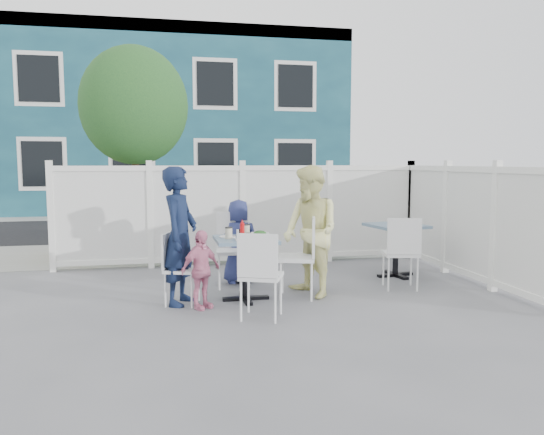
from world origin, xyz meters
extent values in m
plane|color=slate|center=(0.00, 0.00, 0.00)|extent=(80.00, 80.00, 0.00)
cube|color=gray|center=(0.00, 3.80, 0.01)|extent=(24.00, 2.60, 0.01)
cube|color=black|center=(0.00, 7.50, 0.00)|extent=(24.00, 5.00, 0.01)
cube|color=gray|center=(0.00, 10.60, 0.01)|extent=(24.00, 1.60, 0.01)
cube|color=#184454|center=(-0.50, 14.00, 3.00)|extent=(11.00, 6.00, 6.00)
cube|color=white|center=(-0.50, 11.04, 5.80)|extent=(11.00, 0.08, 0.40)
cube|color=black|center=(-3.00, 11.02, 1.60)|extent=(1.20, 0.04, 1.40)
cube|color=black|center=(1.00, 11.02, 1.60)|extent=(1.20, 0.04, 1.40)
cube|color=black|center=(-3.00, 11.02, 4.10)|extent=(1.20, 0.04, 1.40)
cube|color=black|center=(1.00, 11.02, 4.10)|extent=(1.20, 0.04, 1.40)
cube|color=white|center=(0.10, 2.40, 0.82)|extent=(5.80, 0.04, 1.40)
cube|color=white|center=(0.10, 2.40, 1.56)|extent=(5.86, 0.08, 0.08)
cube|color=white|center=(0.10, 2.40, 0.06)|extent=(5.86, 0.08, 0.12)
cube|color=white|center=(3.00, 0.60, 0.82)|extent=(0.04, 3.60, 1.40)
cube|color=white|center=(3.00, 0.60, 1.56)|extent=(0.08, 3.66, 0.08)
cube|color=white|center=(3.00, 0.60, 0.06)|extent=(0.08, 3.66, 0.12)
cylinder|color=#382316|center=(-1.60, 3.30, 1.20)|extent=(0.12, 0.12, 2.40)
ellipsoid|color=#1C461F|center=(-1.60, 3.30, 2.60)|extent=(1.80, 1.62, 1.98)
cube|color=gold|center=(-2.42, 4.00, 0.71)|extent=(0.81, 0.60, 1.43)
imported|color=#1C461F|center=(-0.39, 3.10, 0.80)|extent=(1.05, 1.05, 1.60)
imported|color=#1C461F|center=(1.27, 3.00, 0.79)|extent=(1.77, 1.84, 1.57)
cube|color=#3E5881|center=(-0.19, 0.19, 0.73)|extent=(0.72, 0.72, 0.04)
cylinder|color=black|center=(-0.19, 0.19, 0.37)|extent=(0.08, 0.08, 0.69)
cube|color=black|center=(-0.19, 0.19, 0.02)|extent=(0.56, 0.09, 0.04)
cube|color=black|center=(-0.19, 0.19, 0.02)|extent=(0.09, 0.56, 0.04)
cube|color=#3E5881|center=(2.15, 1.08, 0.74)|extent=(0.83, 0.83, 0.04)
cylinder|color=black|center=(2.15, 1.08, 0.37)|extent=(0.08, 0.08, 0.70)
cube|color=black|center=(2.15, 1.08, 0.02)|extent=(0.57, 0.17, 0.04)
cube|color=black|center=(2.15, 1.08, 0.02)|extent=(0.17, 0.57, 0.04)
cube|color=white|center=(-0.94, 0.15, 0.41)|extent=(0.46, 0.47, 0.04)
cube|color=white|center=(-1.11, 0.21, 0.63)|extent=(0.14, 0.37, 0.41)
cylinder|color=white|center=(-0.75, 0.26, 0.20)|extent=(0.02, 0.02, 0.41)
cylinder|color=white|center=(-0.85, -0.05, 0.20)|extent=(0.02, 0.02, 0.41)
cylinder|color=white|center=(-1.04, 0.36, 0.20)|extent=(0.02, 0.02, 0.41)
cylinder|color=white|center=(-1.14, 0.05, 0.20)|extent=(0.02, 0.02, 0.41)
cube|color=white|center=(0.44, 0.20, 0.49)|extent=(0.54, 0.56, 0.04)
cube|color=white|center=(0.64, 0.14, 0.76)|extent=(0.16, 0.45, 0.49)
cylinder|color=white|center=(0.21, 0.06, 0.24)|extent=(0.03, 0.03, 0.49)
cylinder|color=white|center=(0.32, 0.43, 0.24)|extent=(0.03, 0.03, 0.49)
cylinder|color=white|center=(0.57, -0.04, 0.24)|extent=(0.03, 0.03, 0.49)
cylinder|color=white|center=(0.67, 0.33, 0.24)|extent=(0.03, 0.03, 0.49)
cube|color=white|center=(-0.24, 0.90, 0.48)|extent=(0.48, 0.46, 0.04)
cube|color=white|center=(-0.23, 1.10, 0.74)|extent=(0.45, 0.07, 0.48)
cylinder|color=white|center=(-0.07, 0.70, 0.24)|extent=(0.03, 0.03, 0.48)
cylinder|color=white|center=(-0.45, 0.74, 0.24)|extent=(0.03, 0.03, 0.48)
cylinder|color=white|center=(-0.04, 1.06, 0.24)|extent=(0.03, 0.03, 0.48)
cylinder|color=white|center=(-0.42, 1.10, 0.24)|extent=(0.03, 0.03, 0.48)
cube|color=white|center=(-0.14, -0.57, 0.45)|extent=(0.54, 0.53, 0.04)
cube|color=white|center=(-0.21, -0.75, 0.70)|extent=(0.40, 0.19, 0.45)
cylinder|color=white|center=(-0.24, -0.35, 0.23)|extent=(0.02, 0.02, 0.45)
cylinder|color=white|center=(0.10, -0.48, 0.23)|extent=(0.02, 0.02, 0.45)
cylinder|color=white|center=(-0.37, -0.66, 0.23)|extent=(0.02, 0.02, 0.45)
cylinder|color=white|center=(-0.03, -0.80, 0.23)|extent=(0.02, 0.02, 0.45)
cube|color=white|center=(1.89, 0.37, 0.46)|extent=(0.51, 0.49, 0.04)
cube|color=white|center=(1.84, 0.18, 0.72)|extent=(0.43, 0.12, 0.46)
cylinder|color=white|center=(1.74, 0.58, 0.23)|extent=(0.02, 0.02, 0.46)
cylinder|color=white|center=(2.11, 0.50, 0.23)|extent=(0.02, 0.02, 0.46)
cylinder|color=white|center=(1.67, 0.24, 0.23)|extent=(0.02, 0.02, 0.46)
cylinder|color=white|center=(2.03, 0.16, 0.23)|extent=(0.02, 0.02, 0.46)
imported|color=#111B38|center=(-0.96, 0.17, 0.80)|extent=(0.58, 0.69, 1.61)
imported|color=#F4EF5C|center=(0.62, 0.22, 0.81)|extent=(0.84, 0.95, 1.62)
imported|color=navy|center=(-0.14, 1.13, 0.58)|extent=(0.58, 0.39, 1.15)
imported|color=pink|center=(-0.74, -0.08, 0.45)|extent=(0.56, 0.48, 0.90)
cylinder|color=white|center=(-0.22, 0.02, 0.76)|extent=(0.23, 0.23, 0.01)
cylinder|color=white|center=(-0.39, 0.27, 0.76)|extent=(0.20, 0.20, 0.01)
imported|color=white|center=(-0.01, 0.23, 0.78)|extent=(0.22, 0.22, 0.05)
cylinder|color=beige|center=(-0.39, 0.17, 0.82)|extent=(0.08, 0.08, 0.13)
cylinder|color=beige|center=(-0.15, 0.38, 0.82)|extent=(0.09, 0.09, 0.13)
cylinder|color=red|center=(-0.22, 0.22, 0.84)|extent=(0.05, 0.05, 0.17)
cylinder|color=white|center=(-0.25, 0.40, 0.79)|extent=(0.03, 0.03, 0.08)
cylinder|color=black|center=(-0.22, 0.45, 0.79)|extent=(0.03, 0.03, 0.08)
camera|label=1|loc=(-1.12, -6.00, 1.66)|focal=35.00mm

